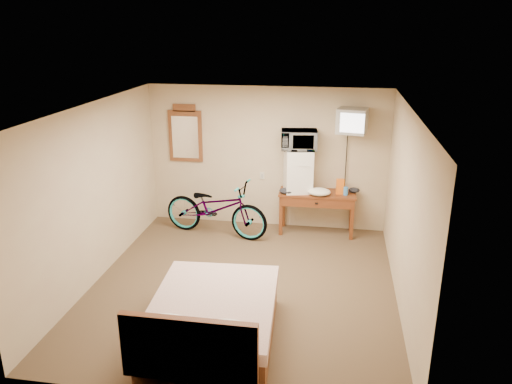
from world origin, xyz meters
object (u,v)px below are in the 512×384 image
microwave (299,140)px  bicycle (216,208)px  blue_cup (346,191)px  wall_mirror (185,134)px  crt_television (352,121)px  mini_fridge (298,171)px  desk (317,200)px  bed (212,321)px

microwave → bicycle: (-1.37, -0.38, -1.16)m
blue_cup → wall_mirror: 2.99m
crt_television → bicycle: 2.71m
mini_fridge → bicycle: size_ratio=0.39×
desk → crt_television: 1.47m
desk → wall_mirror: (-2.38, 0.27, 1.01)m
desk → wall_mirror: bearing=173.5°
bicycle → bed: (0.69, -3.06, -0.20)m
mini_fridge → wall_mirror: wall_mirror is taller
desk → microwave: 1.08m
mini_fridge → crt_television: (0.85, -0.03, 0.89)m
blue_cup → crt_television: size_ratio=0.23×
wall_mirror → bicycle: 1.45m
desk → microwave: size_ratio=2.21×
microwave → bicycle: microwave is taller
desk → crt_television: size_ratio=2.16×
mini_fridge → crt_television: size_ratio=1.21×
desk → crt_television: bearing=2.3°
bicycle → wall_mirror: bearing=59.5°
mini_fridge → blue_cup: (0.82, -0.08, -0.30)m
desk → blue_cup: size_ratio=9.44×
mini_fridge → blue_cup: 0.87m
crt_television → desk: bearing=-177.7°
wall_mirror → bed: wall_mirror is taller
blue_cup → bicycle: bearing=-172.2°
crt_television → wall_mirror: 2.92m
desk → mini_fridge: (-0.34, 0.05, 0.49)m
blue_cup → wall_mirror: wall_mirror is taller
blue_cup → crt_television: 1.19m
blue_cup → mini_fridge: bearing=174.6°
blue_cup → wall_mirror: bearing=174.0°
bicycle → crt_television: bearing=-69.7°
crt_television → wall_mirror: crt_television is taller
wall_mirror → bed: (1.36, -3.66, -1.33)m
microwave → wall_mirror: bearing=167.0°
desk → blue_cup: 0.51m
desk → mini_fridge: bearing=172.4°
microwave → blue_cup: 1.17m
blue_cup → bed: size_ratio=0.07×
desk → blue_cup: bearing=-3.7°
mini_fridge → bed: bearing=-101.2°
mini_fridge → bed: mini_fridge is taller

